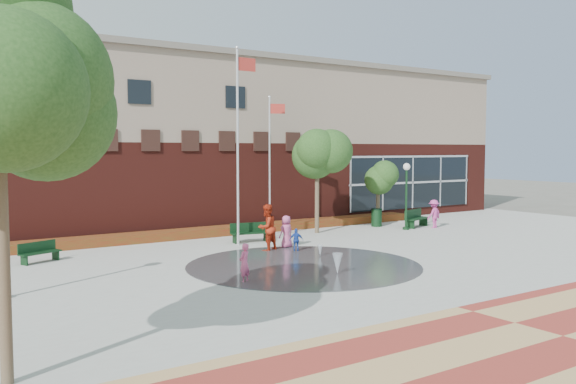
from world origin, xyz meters
TOP-DOWN VIEW (x-y plane):
  - ground at (0.00, 0.00)m, footprint 120.00×120.00m
  - plaza_concrete at (0.00, 4.00)m, footprint 46.00×18.00m
  - paver_band at (0.00, -7.00)m, footprint 46.00×6.00m
  - splash_pad at (0.00, 3.00)m, footprint 8.40×8.40m
  - library_building at (0.00, 17.48)m, footprint 44.40×10.40m
  - flower_bed at (0.00, 11.60)m, footprint 26.00×1.20m
  - flagpole_left at (0.44, 8.49)m, footprint 1.01×0.17m
  - flagpole_right at (3.23, 10.34)m, footprint 0.79×0.34m
  - lamp_right at (10.04, 7.98)m, footprint 0.37×0.37m
  - bench_left at (-7.74, 8.84)m, footprint 1.60×0.99m
  - bench_mid at (1.15, 8.76)m, footprint 1.82×0.82m
  - bench_right at (11.24, 8.40)m, footprint 1.98×1.11m
  - trash_can at (9.67, 9.81)m, footprint 0.61×0.61m
  - tree_mid at (5.48, 9.57)m, footprint 3.06×3.06m
  - tree_small_right at (10.36, 10.48)m, footprint 2.33×2.33m
  - water_jet_a at (0.01, 1.07)m, footprint 0.36×0.36m
  - water_jet_b at (1.58, 4.12)m, footprint 0.20×0.20m
  - child_splash at (-3.13, 1.79)m, footprint 0.54×0.48m
  - adult_red at (0.61, 6.46)m, footprint 1.11×0.96m
  - adult_pink at (1.70, 6.65)m, footprint 0.73×0.53m
  - child_blue at (1.48, 5.59)m, footprint 0.59×0.52m
  - person_bench at (11.81, 7.70)m, footprint 1.05×0.69m

SIDE VIEW (x-z plane):
  - ground at x=0.00m, z-range 0.00..0.00m
  - flower_bed at x=0.00m, z-range -0.20..0.20m
  - water_jet_a at x=0.01m, z-range -0.35..0.35m
  - water_jet_b at x=1.58m, z-range -0.22..0.22m
  - plaza_concrete at x=0.00m, z-range 0.00..0.01m
  - paver_band at x=0.00m, z-range 0.00..0.01m
  - splash_pad at x=0.00m, z-range 0.00..0.01m
  - bench_left at x=-7.74m, z-range -0.14..0.64m
  - bench_mid at x=1.15m, z-range -0.16..0.73m
  - bench_right at x=11.24m, z-range -0.17..0.79m
  - child_blue at x=1.48m, z-range 0.00..0.96m
  - trash_can at x=9.67m, z-range 0.01..1.00m
  - child_splash at x=-3.13m, z-range 0.00..1.24m
  - adult_pink at x=1.70m, z-range 0.00..1.38m
  - person_bench at x=11.81m, z-range 0.00..1.51m
  - adult_red at x=0.61m, z-range 0.00..1.93m
  - lamp_right at x=10.04m, z-range 0.42..3.89m
  - tree_small_right at x=10.36m, z-range 0.91..4.89m
  - tree_mid at x=5.48m, z-range 1.18..6.33m
  - flagpole_right at x=3.23m, z-range 0.40..7.15m
  - library_building at x=0.00m, z-range 0.04..9.24m
  - flagpole_left at x=0.44m, z-range 0.49..9.08m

